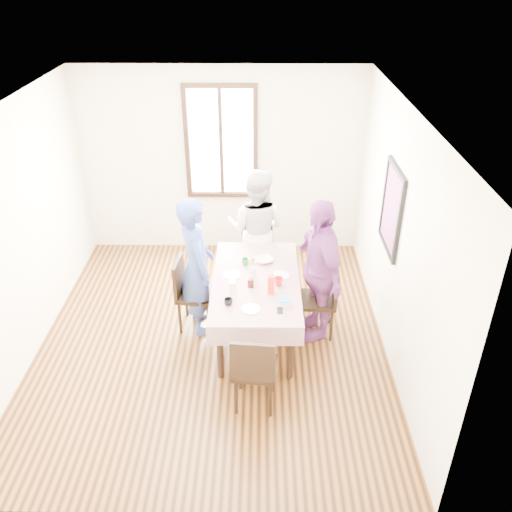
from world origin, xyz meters
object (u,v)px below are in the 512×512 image
Objects in this scene: chair_far at (257,254)px; person_far at (257,230)px; dining_table at (256,307)px; person_left at (196,266)px; chair_left at (196,294)px; person_right at (318,270)px; chair_near at (255,368)px; chair_right at (317,300)px.

person_far is at bearing 90.42° from chair_far.
dining_table is 0.95× the size of person_left.
person_left is at bearing 69.90° from person_far.
chair_left is (-0.71, 0.15, 0.08)m from dining_table.
person_right is at bearing 91.68° from chair_left.
chair_left and chair_near have the same top height.
chair_right is at bearing 124.39° from chair_far.
chair_far reaches higher than dining_table.
dining_table is 0.85m from person_right.
chair_far is 0.53× the size of person_right.
chair_left is 1.00× the size of chair_far.
chair_near is at bearing 90.42° from chair_far.
person_right is at bearing 64.70° from chair_near.
chair_far is (0.71, 0.96, 0.00)m from chair_left.
chair_left is at bearing 69.16° from person_far.
dining_table is 1.18m from person_far.
chair_left is at bearing 89.10° from chair_right.
person_right is (0.69, -1.04, 0.04)m from person_far.
dining_table is 0.73m from chair_left.
person_left is at bearing -111.18° from person_right.
person_left is at bearing 124.46° from chair_near.
dining_table is 1.77× the size of chair_left.
person_right is (0.69, -1.06, 0.41)m from chair_far.
chair_right is 1.00× the size of chair_near.
dining_table is at bearing 83.81° from chair_left.
chair_near is (0.00, -1.11, 0.08)m from dining_table.
person_far is (-0.71, 1.04, 0.37)m from chair_right.
chair_far is at bearing 90.00° from dining_table.
person_left is at bearing 95.78° from chair_left.
chair_far is 0.37m from person_far.
dining_table is at bearing 106.42° from person_far.
person_far reaches higher than chair_left.
chair_far is 0.55× the size of person_far.
chair_near is (-0.71, -1.16, 0.00)m from chair_right.
person_right is at bearing 4.15° from dining_table.
person_far is (0.69, 0.94, -0.02)m from person_left.
person_far is (0.00, -0.02, 0.37)m from chair_far.
chair_far is 0.54× the size of person_left.
dining_table is at bearing 97.19° from chair_right.
dining_table is 1.77× the size of chair_near.
chair_near reaches higher than dining_table.
person_right is (-0.02, 0.00, 0.41)m from chair_right.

